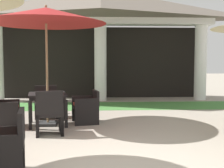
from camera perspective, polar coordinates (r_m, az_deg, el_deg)
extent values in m
cylinder|color=white|center=(11.31, -2.25, 4.11)|extent=(0.46, 0.46, 2.87)
cylinder|color=white|center=(11.99, 16.70, 3.94)|extent=(0.46, 0.46, 2.87)
cube|color=white|center=(11.40, -2.27, 11.96)|extent=(8.57, 0.70, 0.24)
pyramid|color=#665B51|center=(11.50, -2.28, 15.24)|extent=(8.97, 3.14, 1.09)
cube|color=black|center=(12.21, -2.29, 4.14)|extent=(8.37, 0.16, 2.87)
cube|color=#47843D|center=(9.97, -2.14, -4.23)|extent=(10.77, 1.80, 0.01)
cube|color=black|center=(7.13, -12.35, -1.94)|extent=(1.01, 1.01, 0.05)
cube|color=black|center=(7.14, -12.34, -2.41)|extent=(0.93, 0.93, 0.07)
cube|color=black|center=(6.80, -15.51, -5.84)|extent=(0.08, 0.08, 0.64)
cube|color=black|center=(6.83, -8.85, -5.69)|extent=(0.08, 0.08, 0.64)
cube|color=black|center=(7.57, -15.39, -4.78)|extent=(0.08, 0.08, 0.64)
cube|color=black|center=(7.60, -9.42, -4.65)|extent=(0.08, 0.08, 0.64)
cube|color=#2D2D2D|center=(7.24, -12.25, -7.46)|extent=(0.46, 0.46, 0.07)
cylinder|color=olive|center=(7.09, -12.42, 2.32)|extent=(0.05, 0.05, 2.53)
cone|color=maroon|center=(7.16, -12.61, 12.77)|extent=(2.80, 2.80, 0.37)
sphere|color=olive|center=(7.19, -12.64, 14.47)|extent=(0.06, 0.06, 0.06)
cube|color=black|center=(7.20, -19.45, -4.83)|extent=(0.60, 0.63, 0.07)
cube|color=#C64C38|center=(7.19, -19.46, -4.35)|extent=(0.55, 0.58, 0.05)
cube|color=black|center=(7.46, -19.26, -5.13)|extent=(0.50, 0.16, 0.61)
cube|color=black|center=(6.97, -19.62, -5.82)|extent=(0.50, 0.16, 0.61)
cube|color=black|center=(7.46, -17.54, -6.10)|extent=(0.07, 0.07, 0.35)
cube|color=black|center=(6.98, -17.76, -6.83)|extent=(0.07, 0.07, 0.35)
cube|color=black|center=(8.06, -12.53, -3.70)|extent=(0.68, 0.62, 0.07)
cube|color=#C64C38|center=(8.05, -12.54, -3.28)|extent=(0.63, 0.57, 0.05)
cube|color=black|center=(8.26, -12.62, -1.75)|extent=(0.59, 0.18, 0.43)
cube|color=black|center=(8.08, -10.57, -4.17)|extent=(0.16, 0.51, 0.62)
cube|color=black|center=(8.07, -14.49, -4.26)|extent=(0.16, 0.51, 0.62)
cube|color=black|center=(7.88, -10.50, -5.40)|extent=(0.07, 0.07, 0.35)
cube|color=black|center=(7.87, -14.41, -5.49)|extent=(0.07, 0.07, 0.35)
cube|color=black|center=(8.33, -10.71, -4.87)|extent=(0.07, 0.07, 0.35)
cube|color=black|center=(8.31, -14.41, -4.95)|extent=(0.07, 0.07, 0.35)
cube|color=black|center=(6.29, -12.01, -5.62)|extent=(0.64, 0.67, 0.07)
cube|color=#C64C38|center=(6.28, -12.02, -5.08)|extent=(0.59, 0.62, 0.05)
cube|color=black|center=(5.98, -11.95, -3.55)|extent=(0.53, 0.17, 0.47)
cube|color=black|center=(6.30, -14.25, -6.59)|extent=(0.17, 0.58, 0.65)
cube|color=black|center=(6.32, -9.75, -6.48)|extent=(0.17, 0.58, 0.65)
cube|color=black|center=(6.59, -14.16, -7.25)|extent=(0.07, 0.07, 0.39)
cube|color=black|center=(6.60, -9.99, -7.15)|extent=(0.07, 0.07, 0.39)
cube|color=black|center=(6.07, -14.14, -8.25)|extent=(0.07, 0.07, 0.39)
cube|color=black|center=(6.09, -9.61, -8.13)|extent=(0.07, 0.07, 0.39)
cube|color=black|center=(7.26, -5.22, -4.40)|extent=(0.68, 0.70, 0.07)
cube|color=#C64C38|center=(7.25, -5.22, -3.93)|extent=(0.63, 0.64, 0.05)
cube|color=black|center=(7.28, -3.14, -2.66)|extent=(0.18, 0.59, 0.36)
cube|color=black|center=(7.00, -4.85, -5.40)|extent=(0.58, 0.17, 0.64)
cube|color=black|center=(7.54, -5.55, -4.68)|extent=(0.58, 0.17, 0.64)
cube|color=black|center=(7.00, -6.97, -6.56)|extent=(0.07, 0.07, 0.36)
cube|color=black|center=(7.52, -7.50, -5.78)|extent=(0.07, 0.07, 0.36)
cube|color=black|center=(7.08, -2.77, -6.40)|extent=(0.07, 0.07, 0.36)
cube|color=black|center=(7.60, -3.58, -5.65)|extent=(0.07, 0.07, 0.36)
cube|color=black|center=(4.23, -20.63, -11.29)|extent=(0.67, 0.67, 0.07)
cube|color=#C64C38|center=(4.21, -20.65, -10.50)|extent=(0.61, 0.61, 0.05)
cube|color=black|center=(4.14, -17.07, -7.85)|extent=(0.17, 0.57, 0.45)
cube|color=black|center=(4.51, -20.18, -11.48)|extent=(0.57, 0.16, 0.61)
cube|color=black|center=(4.03, -17.25, -15.23)|extent=(0.07, 0.07, 0.36)
cube|color=black|center=(4.51, -16.83, -13.03)|extent=(0.07, 0.07, 0.36)
ellipsoid|color=brown|center=(8.69, -10.74, -4.57)|extent=(0.25, 0.25, 0.32)
sphere|color=brown|center=(8.66, -10.76, -3.25)|extent=(0.08, 0.08, 0.08)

